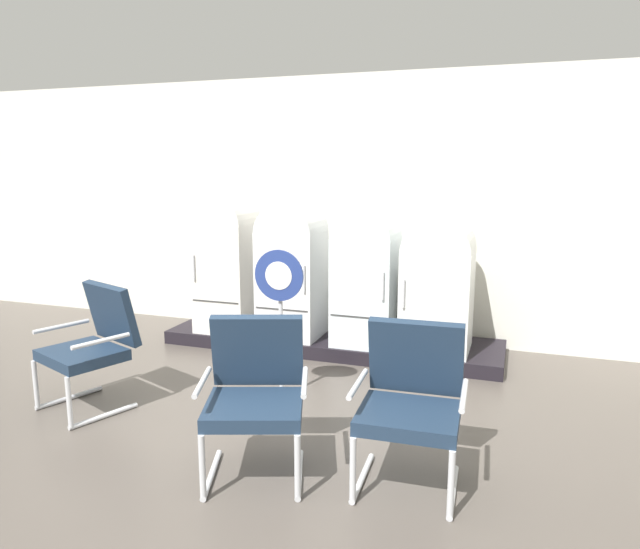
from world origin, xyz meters
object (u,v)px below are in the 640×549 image
Objects in this scene: refrigerator_2 at (366,273)px; sign_stand at (280,330)px; refrigerator_3 at (438,281)px; armchair_right at (411,396)px; armchair_center at (255,388)px; refrigerator_0 at (227,260)px; refrigerator_1 at (292,266)px; armchair_left at (93,340)px.

refrigerator_2 reaches higher than sign_stand.
refrigerator_3 is at bearing 2.27° from refrigerator_2.
sign_stand is at bearing 143.74° from armchair_right.
refrigerator_2 reaches higher than armchair_center.
armchair_right is 1.01m from armchair_center.
refrigerator_0 reaches higher than armchair_right.
refrigerator_2 is 0.75m from refrigerator_3.
refrigerator_1 is 1.59m from refrigerator_3.
armchair_left is 0.78× the size of sign_stand.
refrigerator_0 is 1.87m from sign_stand.
armchair_center is (-0.83, -2.58, -0.29)m from refrigerator_3.
refrigerator_3 is 1.83m from sign_stand.
sign_stand is (-0.40, -1.38, -0.28)m from refrigerator_2.
refrigerator_0 is 2.38m from refrigerator_3.
refrigerator_0 is 2.06m from armchair_left.
armchair_left is (-1.83, -2.03, -0.33)m from refrigerator_2.
refrigerator_0 is 1.49× the size of armchair_center.
refrigerator_1 is at bearing -179.87° from refrigerator_2.
refrigerator_1 is 1.12× the size of sign_stand.
armchair_left is at bearing 173.45° from armchair_right.
refrigerator_0 reaches higher than sign_stand.
armchair_center is at bearing -16.66° from armchair_left.
refrigerator_3 reaches higher than sign_stand.
refrigerator_3 is 1.33× the size of armchair_left.
refrigerator_3 is (2.38, 0.04, -0.10)m from refrigerator_0.
armchair_center is (1.55, -2.53, -0.39)m from refrigerator_0.
refrigerator_1 is 1.44× the size of armchair_center.
armchair_right is (0.16, -2.37, -0.29)m from refrigerator_3.
refrigerator_3 reaches higher than armchair_center.
sign_stand is (-1.14, -1.41, -0.24)m from refrigerator_3.
armchair_left is 2.75m from armchair_right.
refrigerator_0 is 1.63m from refrigerator_2.
armchair_right is at bearing -42.47° from refrigerator_0.
armchair_center is at bearing -73.45° from refrigerator_1.
refrigerator_2 is (1.63, 0.01, -0.05)m from refrigerator_0.
refrigerator_1 is 1.44× the size of armchair_left.
refrigerator_2 is at bearing 111.25° from armchair_right.
armchair_center is at bearing -74.86° from sign_stand.
refrigerator_0 reaches higher than armchair_center.
sign_stand is at bearing -106.12° from refrigerator_2.
refrigerator_2 is 1.40× the size of armchair_left.
refrigerator_3 is 2.39m from armchair_right.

